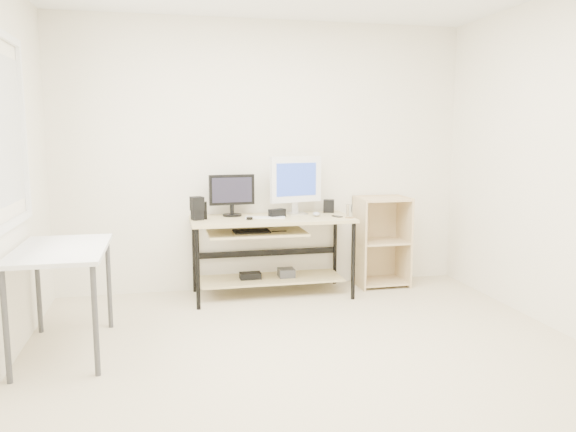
{
  "coord_description": "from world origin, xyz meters",
  "views": [
    {
      "loc": [
        -0.97,
        -3.43,
        1.53
      ],
      "look_at": [
        0.08,
        1.3,
        0.81
      ],
      "focal_mm": 35.0,
      "sensor_mm": 36.0,
      "label": 1
    }
  ],
  "objects_px": {
    "desk": "(269,240)",
    "shelf_unit": "(380,240)",
    "side_table": "(61,259)",
    "white_imac": "(296,181)",
    "audio_controller": "(203,210)",
    "black_monitor": "(232,192)"
  },
  "relations": [
    {
      "from": "black_monitor",
      "to": "audio_controller",
      "type": "xyz_separation_m",
      "value": [
        -0.29,
        -0.15,
        -0.14
      ]
    },
    {
      "from": "desk",
      "to": "shelf_unit",
      "type": "xyz_separation_m",
      "value": [
        1.18,
        0.16,
        -0.09
      ]
    },
    {
      "from": "shelf_unit",
      "to": "black_monitor",
      "type": "relative_size",
      "value": 2.08
    },
    {
      "from": "side_table",
      "to": "black_monitor",
      "type": "bearing_deg",
      "value": 42.72
    },
    {
      "from": "desk",
      "to": "audio_controller",
      "type": "distance_m",
      "value": 0.68
    },
    {
      "from": "black_monitor",
      "to": "white_imac",
      "type": "distance_m",
      "value": 0.62
    },
    {
      "from": "desk",
      "to": "audio_controller",
      "type": "height_order",
      "value": "audio_controller"
    },
    {
      "from": "white_imac",
      "to": "audio_controller",
      "type": "bearing_deg",
      "value": 174.93
    },
    {
      "from": "side_table",
      "to": "audio_controller",
      "type": "height_order",
      "value": "audio_controller"
    },
    {
      "from": "white_imac",
      "to": "audio_controller",
      "type": "relative_size",
      "value": 3.45
    },
    {
      "from": "desk",
      "to": "shelf_unit",
      "type": "distance_m",
      "value": 1.19
    },
    {
      "from": "desk",
      "to": "side_table",
      "type": "height_order",
      "value": "same"
    },
    {
      "from": "side_table",
      "to": "shelf_unit",
      "type": "xyz_separation_m",
      "value": [
        2.83,
        1.22,
        -0.22
      ]
    },
    {
      "from": "shelf_unit",
      "to": "desk",
      "type": "bearing_deg",
      "value": -172.23
    },
    {
      "from": "side_table",
      "to": "shelf_unit",
      "type": "relative_size",
      "value": 1.11
    },
    {
      "from": "black_monitor",
      "to": "audio_controller",
      "type": "height_order",
      "value": "black_monitor"
    },
    {
      "from": "black_monitor",
      "to": "audio_controller",
      "type": "bearing_deg",
      "value": -157.44
    },
    {
      "from": "white_imac",
      "to": "shelf_unit",
      "type": "bearing_deg",
      "value": -12.1
    },
    {
      "from": "desk",
      "to": "black_monitor",
      "type": "bearing_deg",
      "value": 152.54
    },
    {
      "from": "side_table",
      "to": "black_monitor",
      "type": "distance_m",
      "value": 1.84
    },
    {
      "from": "side_table",
      "to": "audio_controller",
      "type": "xyz_separation_m",
      "value": [
        1.04,
        1.08,
        0.16
      ]
    },
    {
      "from": "desk",
      "to": "white_imac",
      "type": "bearing_deg",
      "value": 26.75
    }
  ]
}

